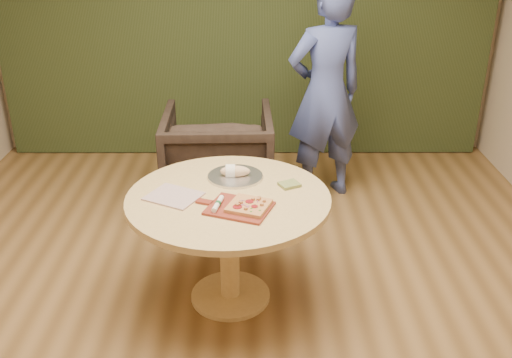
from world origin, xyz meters
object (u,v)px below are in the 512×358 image
at_px(flatbread_pizza, 249,206).
at_px(armchair, 218,153).
at_px(pizza_paddle, 238,208).
at_px(person_standing, 325,93).
at_px(bread_roll, 234,171).
at_px(pedestal_table, 229,216).
at_px(cutlery_roll, 218,204).
at_px(serving_tray, 235,176).

bearing_deg(flatbread_pizza, armchair, 100.05).
distance_m(pizza_paddle, flatbread_pizza, 0.07).
height_order(flatbread_pizza, person_standing, person_standing).
bearing_deg(bread_roll, pizza_paddle, -85.30).
relative_size(pedestal_table, cutlery_roll, 6.26).
bearing_deg(cutlery_roll, pizza_paddle, 7.49).
relative_size(pedestal_table, person_standing, 0.67).
relative_size(cutlery_roll, serving_tray, 0.56).
height_order(pedestal_table, person_standing, person_standing).
bearing_deg(armchair, person_standing, -170.46).
bearing_deg(serving_tray, person_standing, 60.73).
height_order(pizza_paddle, person_standing, person_standing).
xyz_separation_m(serving_tray, armchair, (-0.18, 1.10, -0.30)).
relative_size(serving_tray, person_standing, 0.19).
distance_m(pizza_paddle, serving_tray, 0.43).
distance_m(pizza_paddle, bread_roll, 0.44).
height_order(cutlery_roll, person_standing, person_standing).
relative_size(pedestal_table, armchair, 1.35).
distance_m(pizza_paddle, cutlery_roll, 0.12).
xyz_separation_m(cutlery_roll, person_standing, (0.80, 1.70, 0.15)).
bearing_deg(pizza_paddle, pedestal_table, 130.58).
distance_m(flatbread_pizza, cutlery_roll, 0.18).
bearing_deg(pedestal_table, person_standing, 64.01).
bearing_deg(pizza_paddle, serving_tray, 114.40).
height_order(flatbread_pizza, serving_tray, flatbread_pizza).
height_order(cutlery_roll, armchair, armchair).
bearing_deg(person_standing, pedestal_table, 44.50).
height_order(armchair, person_standing, person_standing).
xyz_separation_m(serving_tray, bread_roll, (-0.01, 0.00, 0.04)).
xyz_separation_m(pedestal_table, flatbread_pizza, (0.13, -0.18, 0.17)).
relative_size(bread_roll, armchair, 0.21).
xyz_separation_m(pizza_paddle, cutlery_roll, (-0.11, 0.01, 0.02)).
distance_m(cutlery_roll, serving_tray, 0.43).
xyz_separation_m(pedestal_table, pizza_paddle, (0.06, -0.17, 0.15)).
bearing_deg(armchair, cutlery_roll, 91.93).
height_order(pedestal_table, pizza_paddle, pizza_paddle).
bearing_deg(bread_roll, person_standing, 60.43).
relative_size(armchair, person_standing, 0.49).
relative_size(pedestal_table, serving_tray, 3.49).
bearing_deg(pedestal_table, serving_tray, 82.51).
height_order(serving_tray, bread_roll, bread_roll).
xyz_separation_m(bread_roll, person_standing, (0.73, 1.28, 0.14)).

